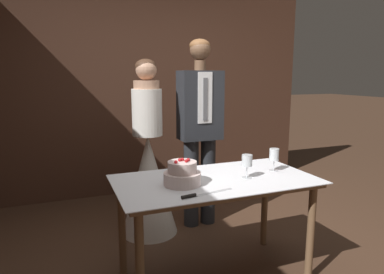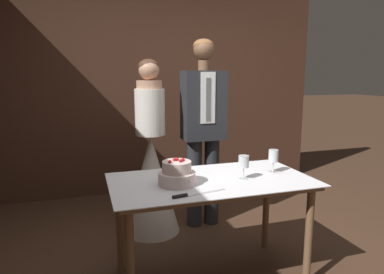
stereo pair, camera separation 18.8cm
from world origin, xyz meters
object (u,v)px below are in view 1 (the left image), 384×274
at_px(cake_table, 215,191).
at_px(bride, 148,172).
at_px(groom, 200,125).
at_px(cake_knife, 197,195).
at_px(wine_glass_middle, 247,162).
at_px(wine_glass_near, 274,156).
at_px(tiered_cake, 182,174).

distance_m(cake_table, bride, 0.97).
relative_size(bride, groom, 0.90).
xyz_separation_m(cake_knife, wine_glass_middle, (0.48, 0.22, 0.12)).
xyz_separation_m(wine_glass_near, wine_glass_middle, (-0.30, -0.09, 0.00)).
xyz_separation_m(cake_table, cake_knife, (-0.26, -0.28, 0.10)).
bearing_deg(cake_knife, wine_glass_near, 11.89).
bearing_deg(bride, tiered_cake, -90.20).
relative_size(cake_table, wine_glass_near, 8.12).
distance_m(bride, groom, 0.68).
bearing_deg(bride, groom, -0.06).
relative_size(wine_glass_near, groom, 0.10).
distance_m(wine_glass_middle, groom, 1.00).
relative_size(tiered_cake, wine_glass_near, 1.44).
bearing_deg(wine_glass_near, tiered_cake, -175.37).
xyz_separation_m(cake_table, bride, (-0.27, 0.93, -0.08)).
bearing_deg(groom, cake_knife, -113.41).
relative_size(cake_table, groom, 0.78).
relative_size(cake_knife, bride, 0.23).
height_order(tiered_cake, wine_glass_middle, tiered_cake).
xyz_separation_m(tiered_cake, wine_glass_near, (0.79, 0.06, 0.05)).
bearing_deg(cake_table, cake_knife, -132.17).
relative_size(cake_table, cake_knife, 3.85).
bearing_deg(wine_glass_near, wine_glass_middle, -163.10).
bearing_deg(bride, cake_table, -73.95).
distance_m(cake_knife, groom, 1.34).
relative_size(cake_table, wine_glass_middle, 8.31).
bearing_deg(cake_table, bride, 106.05).
bearing_deg(wine_glass_near, cake_table, -177.27).
distance_m(cake_table, cake_knife, 0.40).
distance_m(cake_table, tiered_cake, 0.32).
height_order(wine_glass_near, wine_glass_middle, wine_glass_near).
height_order(cake_table, wine_glass_near, wine_glass_near).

